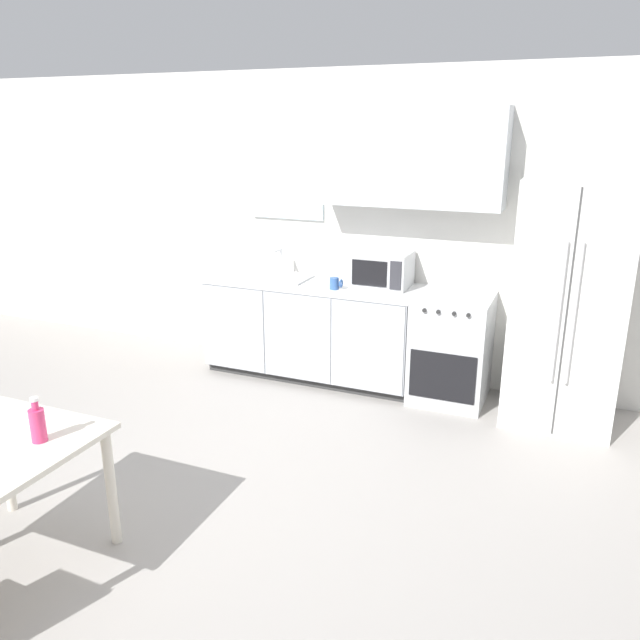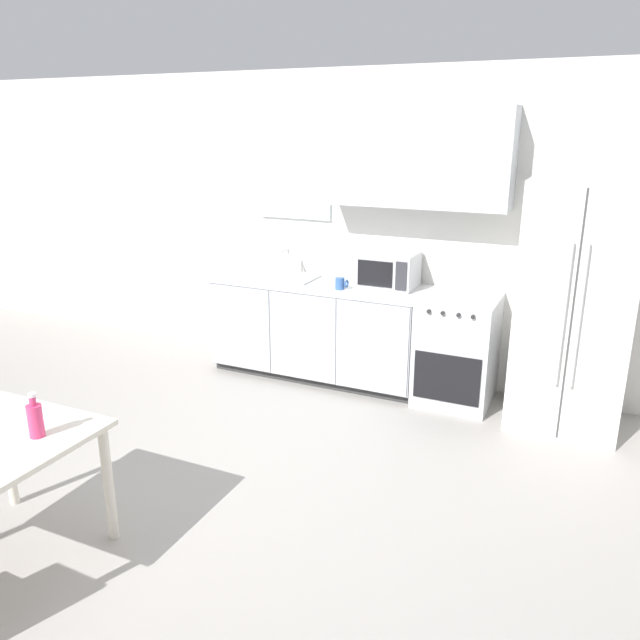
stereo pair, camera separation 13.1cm
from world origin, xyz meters
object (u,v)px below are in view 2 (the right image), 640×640
object	(u,v)px
coffee_mug	(341,283)
drink_bottle	(35,419)
oven_range	(457,350)
refrigerator	(575,307)
microwave	(389,270)

from	to	relation	value
coffee_mug	drink_bottle	xyz separation A→B (m)	(-0.51, -2.75, -0.13)
oven_range	refrigerator	world-z (taller)	refrigerator
refrigerator	drink_bottle	bearing A→B (deg)	-129.42
refrigerator	coffee_mug	size ratio (longest dim) A/B	16.94
microwave	drink_bottle	world-z (taller)	microwave
refrigerator	coffee_mug	distance (m)	1.85
oven_range	drink_bottle	size ratio (longest dim) A/B	3.79
drink_bottle	refrigerator	bearing A→B (deg)	50.58
refrigerator	microwave	xyz separation A→B (m)	(-1.51, 0.15, 0.11)
refrigerator	microwave	bearing A→B (deg)	174.48
oven_range	coffee_mug	xyz separation A→B (m)	(-0.99, -0.15, 0.50)
refrigerator	drink_bottle	world-z (taller)	refrigerator
microwave	coffee_mug	world-z (taller)	microwave
refrigerator	microwave	world-z (taller)	refrigerator
coffee_mug	drink_bottle	world-z (taller)	coffee_mug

